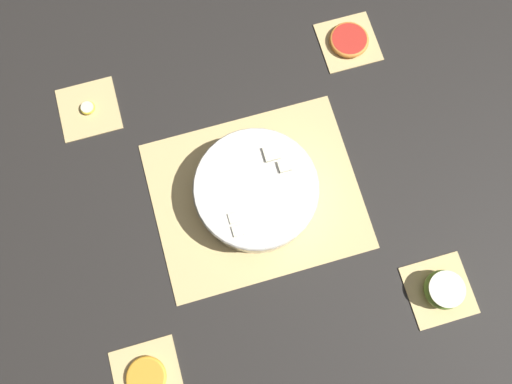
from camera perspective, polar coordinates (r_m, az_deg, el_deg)
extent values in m
plane|color=black|center=(1.08, 0.00, -0.44)|extent=(6.00, 6.00, 0.00)
cube|color=#D6B775|center=(1.07, 0.00, -0.41)|extent=(0.44, 0.36, 0.01)
cube|color=#3D2D19|center=(1.07, -8.08, -2.60)|extent=(0.01, 0.35, 0.00)
cube|color=#3D2D19|center=(1.07, -4.85, -1.72)|extent=(0.01, 0.35, 0.00)
cube|color=#3D2D19|center=(1.07, -1.61, -0.83)|extent=(0.01, 0.35, 0.00)
cube|color=#3D2D19|center=(1.07, 1.61, 0.06)|extent=(0.01, 0.35, 0.00)
cube|color=#3D2D19|center=(1.08, 4.80, 0.94)|extent=(0.01, 0.35, 0.00)
cube|color=#3D2D19|center=(1.09, 7.93, 1.80)|extent=(0.01, 0.35, 0.00)
cube|color=#D6B775|center=(1.07, -12.35, -19.93)|extent=(0.13, 0.13, 0.01)
cube|color=#3D2D19|center=(1.08, -14.49, -20.35)|extent=(0.00, 0.13, 0.00)
cube|color=#3D2D19|center=(1.07, -13.08, -20.08)|extent=(0.00, 0.13, 0.00)
cube|color=#3D2D19|center=(1.07, -11.65, -19.80)|extent=(0.00, 0.13, 0.00)
cube|color=#3D2D19|center=(1.06, -10.22, -19.50)|extent=(0.00, 0.13, 0.00)
cube|color=#D6B775|center=(1.11, 20.20, -10.49)|extent=(0.13, 0.13, 0.01)
cube|color=#3D2D19|center=(1.10, 18.39, -11.16)|extent=(0.00, 0.13, 0.00)
cube|color=#3D2D19|center=(1.11, 19.62, -10.71)|extent=(0.00, 0.13, 0.00)
cube|color=#3D2D19|center=(1.11, 20.83, -10.26)|extent=(0.00, 0.13, 0.00)
cube|color=#3D2D19|center=(1.12, 22.02, -9.81)|extent=(0.00, 0.13, 0.00)
cube|color=#D6B775|center=(1.20, -18.59, 8.98)|extent=(0.13, 0.13, 0.01)
cube|color=#3D2D19|center=(1.20, -20.08, 8.54)|extent=(0.00, 0.13, 0.00)
cube|color=#3D2D19|center=(1.20, -18.61, 9.02)|extent=(0.00, 0.13, 0.00)
cube|color=#3D2D19|center=(1.19, -17.12, 9.49)|extent=(0.00, 0.13, 0.00)
cube|color=#D6B775|center=(1.23, 10.51, 16.51)|extent=(0.13, 0.13, 0.01)
cube|color=#3D2D19|center=(1.22, 9.03, 16.26)|extent=(0.00, 0.13, 0.00)
cube|color=#3D2D19|center=(1.23, 10.52, 16.55)|extent=(0.00, 0.13, 0.00)
cube|color=#3D2D19|center=(1.24, 12.00, 16.83)|extent=(0.00, 0.13, 0.00)
cylinder|color=silver|center=(1.04, 0.00, 0.10)|extent=(0.25, 0.25, 0.07)
torus|color=silver|center=(1.01, 0.00, 0.49)|extent=(0.26, 0.26, 0.01)
cylinder|color=#F4EABC|center=(1.02, 3.44, -1.03)|extent=(0.03, 0.03, 0.01)
cylinder|color=#F4EABC|center=(1.05, 3.02, -0.71)|extent=(0.03, 0.03, 0.01)
cylinder|color=#F4EABC|center=(1.03, 0.60, -0.68)|extent=(0.03, 0.03, 0.01)
cylinder|color=#F4EABC|center=(1.06, 3.52, 0.72)|extent=(0.03, 0.03, 0.01)
cylinder|color=#F4EABC|center=(1.04, 4.29, 3.06)|extent=(0.03, 0.03, 0.01)
cylinder|color=#F4EABC|center=(1.05, -0.64, 2.82)|extent=(0.03, 0.03, 0.01)
cylinder|color=#F4EABC|center=(1.05, 0.39, 1.46)|extent=(0.03, 0.03, 0.01)
cylinder|color=#F4EABC|center=(1.02, -4.78, -2.26)|extent=(0.03, 0.03, 0.01)
cylinder|color=#F4EABC|center=(1.06, -1.92, 4.77)|extent=(0.03, 0.03, 0.01)
cylinder|color=#F4EABC|center=(1.01, -0.96, 0.99)|extent=(0.03, 0.03, 0.01)
cylinder|color=#F4EABC|center=(1.01, 0.95, -3.79)|extent=(0.03, 0.03, 0.01)
cube|color=beige|center=(1.04, 5.09, 0.83)|extent=(0.03, 0.03, 0.03)
cube|color=beige|center=(1.00, 2.51, -4.05)|extent=(0.03, 0.03, 0.03)
cube|color=beige|center=(1.05, -0.45, 5.22)|extent=(0.03, 0.03, 0.03)
cube|color=beige|center=(1.04, -5.56, -0.73)|extent=(0.02, 0.02, 0.02)
cube|color=beige|center=(1.03, -2.27, -3.45)|extent=(0.03, 0.03, 0.03)
cube|color=beige|center=(1.04, -3.21, -1.69)|extent=(0.03, 0.03, 0.03)
cube|color=beige|center=(0.99, -2.08, -4.52)|extent=(0.02, 0.02, 0.02)
cube|color=beige|center=(1.02, -1.53, -1.44)|extent=(0.03, 0.03, 0.03)
cube|color=beige|center=(1.06, -2.94, 0.97)|extent=(0.03, 0.03, 0.03)
cube|color=beige|center=(1.03, 1.75, 4.23)|extent=(0.03, 0.03, 0.03)
cube|color=beige|center=(1.00, -2.49, -3.07)|extent=(0.02, 0.02, 0.02)
cube|color=beige|center=(1.02, 3.24, 2.85)|extent=(0.02, 0.02, 0.02)
ellipsoid|color=orange|center=(1.04, -3.93, 3.92)|extent=(0.03, 0.02, 0.01)
ellipsoid|color=orange|center=(1.07, 1.61, 4.11)|extent=(0.04, 0.02, 0.02)
ellipsoid|color=orange|center=(1.04, 0.73, -5.58)|extent=(0.02, 0.01, 0.01)
ellipsoid|color=orange|center=(1.06, -0.86, 1.27)|extent=(0.03, 0.01, 0.01)
ellipsoid|color=red|center=(1.05, -5.01, 1.12)|extent=(0.03, 0.02, 0.01)
ellipsoid|color=red|center=(1.01, 4.78, -0.71)|extent=(0.03, 0.02, 0.01)
ellipsoid|color=orange|center=(1.02, -3.54, 0.01)|extent=(0.03, 0.01, 0.01)
ellipsoid|color=orange|center=(1.07, -4.47, 2.89)|extent=(0.03, 0.01, 0.01)
ellipsoid|color=#7FAD38|center=(1.09, 20.64, -10.40)|extent=(0.08, 0.08, 0.04)
cylinder|color=beige|center=(1.07, 21.02, -10.32)|extent=(0.07, 0.07, 0.00)
cylinder|color=orange|center=(1.07, -12.44, -19.98)|extent=(0.07, 0.07, 0.01)
torus|color=#F4A82D|center=(1.07, -12.44, -19.98)|extent=(0.08, 0.08, 0.01)
cylinder|color=#F4EABC|center=(1.19, -18.70, 9.12)|extent=(0.03, 0.03, 0.01)
torus|color=yellow|center=(1.19, -18.70, 9.12)|extent=(0.03, 0.03, 0.01)
cylinder|color=red|center=(1.23, 10.59, 16.72)|extent=(0.08, 0.08, 0.01)
torus|color=orange|center=(1.23, 10.59, 16.72)|extent=(0.09, 0.09, 0.01)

